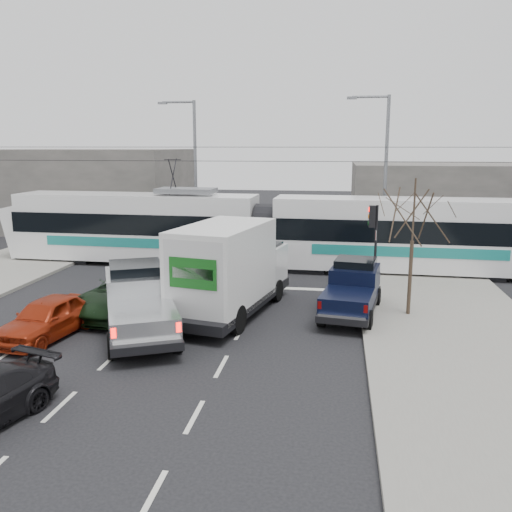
# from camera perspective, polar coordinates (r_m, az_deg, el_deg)

# --- Properties ---
(ground) EXTENTS (120.00, 120.00, 0.00)m
(ground) POSITION_cam_1_polar(r_m,az_deg,el_deg) (19.13, -6.77, -7.68)
(ground) COLOR black
(ground) RESTS_ON ground
(sidewalk_right) EXTENTS (6.00, 60.00, 0.15)m
(sidewalk_right) POSITION_cam_1_polar(r_m,az_deg,el_deg) (18.92, 20.85, -8.37)
(sidewalk_right) COLOR gray
(sidewalk_right) RESTS_ON ground
(rails) EXTENTS (60.00, 1.60, 0.03)m
(rails) POSITION_cam_1_polar(r_m,az_deg,el_deg) (28.53, -1.49, -1.14)
(rails) COLOR #33302D
(rails) RESTS_ON ground
(building_left) EXTENTS (14.00, 10.00, 6.00)m
(building_left) POSITION_cam_1_polar(r_m,az_deg,el_deg) (43.82, -17.10, 6.76)
(building_left) COLOR slate
(building_left) RESTS_ON ground
(building_right) EXTENTS (12.00, 10.00, 5.00)m
(building_right) POSITION_cam_1_polar(r_m,az_deg,el_deg) (42.18, 18.35, 5.83)
(building_right) COLOR slate
(building_right) RESTS_ON ground
(bare_tree) EXTENTS (2.40, 2.40, 5.00)m
(bare_tree) POSITION_cam_1_polar(r_m,az_deg,el_deg) (20.24, 16.26, 4.04)
(bare_tree) COLOR #47382B
(bare_tree) RESTS_ON ground
(traffic_signal) EXTENTS (0.44, 0.44, 3.60)m
(traffic_signal) POSITION_cam_1_polar(r_m,az_deg,el_deg) (24.21, 12.26, 2.89)
(traffic_signal) COLOR black
(traffic_signal) RESTS_ON ground
(street_lamp_near) EXTENTS (2.38, 0.25, 9.00)m
(street_lamp_near) POSITION_cam_1_polar(r_m,az_deg,el_deg) (31.52, 13.16, 9.14)
(street_lamp_near) COLOR slate
(street_lamp_near) RESTS_ON ground
(street_lamp_far) EXTENTS (2.38, 0.25, 9.00)m
(street_lamp_far) POSITION_cam_1_polar(r_m,az_deg,el_deg) (34.63, -6.70, 9.55)
(street_lamp_far) COLOR slate
(street_lamp_far) RESTS_ON ground
(catenary) EXTENTS (60.00, 0.20, 7.00)m
(catenary) POSITION_cam_1_polar(r_m,az_deg,el_deg) (27.94, -1.53, 6.63)
(catenary) COLOR black
(catenary) RESTS_ON ground
(tram) EXTENTS (27.27, 3.61, 5.55)m
(tram) POSITION_cam_1_polar(r_m,az_deg,el_deg) (28.09, 0.91, 2.73)
(tram) COLOR white
(tram) RESTS_ON ground
(silver_pickup) EXTENTS (4.43, 6.41, 2.22)m
(silver_pickup) POSITION_cam_1_polar(r_m,az_deg,el_deg) (18.98, -12.27, -4.54)
(silver_pickup) COLOR black
(silver_pickup) RESTS_ON ground
(box_truck) EXTENTS (3.80, 7.36, 3.51)m
(box_truck) POSITION_cam_1_polar(r_m,az_deg,el_deg) (20.17, -2.77, -1.48)
(box_truck) COLOR black
(box_truck) RESTS_ON ground
(navy_pickup) EXTENTS (2.48, 4.99, 2.01)m
(navy_pickup) POSITION_cam_1_polar(r_m,az_deg,el_deg) (20.74, 10.14, -3.39)
(navy_pickup) COLOR black
(navy_pickup) RESTS_ON ground
(green_car) EXTENTS (3.19, 5.82, 1.54)m
(green_car) POSITION_cam_1_polar(r_m,az_deg,el_deg) (21.30, -13.05, -3.73)
(green_car) COLOR black
(green_car) RESTS_ON ground
(red_car) EXTENTS (2.22, 4.22, 1.37)m
(red_car) POSITION_cam_1_polar(r_m,az_deg,el_deg) (19.32, -21.12, -6.08)
(red_car) COLOR #9B260E
(red_car) RESTS_ON ground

